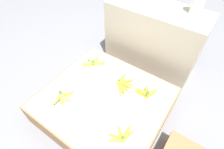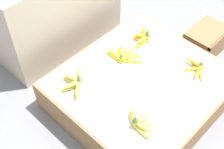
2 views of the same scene
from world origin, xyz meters
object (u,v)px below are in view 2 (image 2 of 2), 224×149
at_px(banana_bunch_middle_left, 76,82).
at_px(banana_bunch_middle_midleft, 124,56).
at_px(banana_bunch_middle_midright, 143,37).
at_px(wooden_crate, 206,40).
at_px(banana_bunch_front_midright, 197,67).
at_px(banana_bunch_front_left, 140,122).

height_order(banana_bunch_middle_left, banana_bunch_middle_midleft, banana_bunch_middle_left).
bearing_deg(banana_bunch_middle_midright, wooden_crate, -29.38).
bearing_deg(banana_bunch_front_midright, banana_bunch_middle_midright, 93.70).
relative_size(banana_bunch_front_midright, banana_bunch_middle_midright, 1.11).
height_order(banana_bunch_front_left, banana_bunch_middle_left, banana_bunch_front_left).
bearing_deg(banana_bunch_middle_midright, banana_bunch_front_left, -141.75).
relative_size(banana_bunch_front_left, banana_bunch_middle_midright, 1.18).
distance_m(wooden_crate, banana_bunch_middle_midleft, 0.77).
xyz_separation_m(banana_bunch_front_left, banana_bunch_middle_left, (-0.05, 0.48, 0.00)).
height_order(wooden_crate, banana_bunch_front_left, banana_bunch_front_left).
height_order(banana_bunch_middle_midleft, banana_bunch_middle_midright, banana_bunch_middle_midright).
bearing_deg(wooden_crate, banana_bunch_front_left, -170.29).
bearing_deg(banana_bunch_middle_left, banana_bunch_front_midright, -36.31).
xyz_separation_m(wooden_crate, banana_bunch_middle_left, (-1.10, 0.31, 0.17)).
height_order(wooden_crate, banana_bunch_middle_midright, banana_bunch_middle_midright).
bearing_deg(banana_bunch_middle_midright, banana_bunch_middle_left, 176.71).
xyz_separation_m(banana_bunch_front_midright, banana_bunch_middle_midright, (-0.03, 0.44, 0.01)).
bearing_deg(banana_bunch_front_left, wooden_crate, 9.71).
relative_size(banana_bunch_front_midright, banana_bunch_middle_left, 0.88).
xyz_separation_m(banana_bunch_middle_midleft, banana_bunch_middle_midright, (0.23, 0.02, 0.01)).
bearing_deg(wooden_crate, banana_bunch_front_midright, -158.81).
bearing_deg(banana_bunch_middle_midleft, banana_bunch_front_midright, -58.62).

